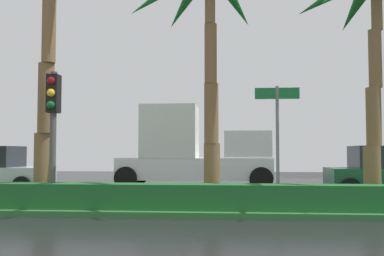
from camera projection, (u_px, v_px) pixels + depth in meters
The scene contains 7 objects.
ground_plane at pixel (272, 206), 12.74m from camera, with size 90.00×42.00×0.10m, color black.
median_strip at pixel (276, 206), 11.76m from camera, with size 85.50×4.00×0.15m, color #2D6B33.
median_hedge at pixel (282, 197), 10.38m from camera, with size 76.50×0.70×0.60m.
palm_tree_centre at pixel (377, 0), 11.57m from camera, with size 4.22×4.33×6.58m.
traffic_signal_median_left at pixel (53, 113), 11.06m from camera, with size 0.28×0.43×3.37m.
street_name_sign at pixel (277, 129), 11.02m from camera, with size 1.10×0.08×3.00m.
box_truck_lead at pixel (193, 151), 18.89m from camera, with size 6.40×2.64×3.46m.
Camera 1 is at (-1.25, -3.99, 1.52)m, focal length 41.64 mm.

